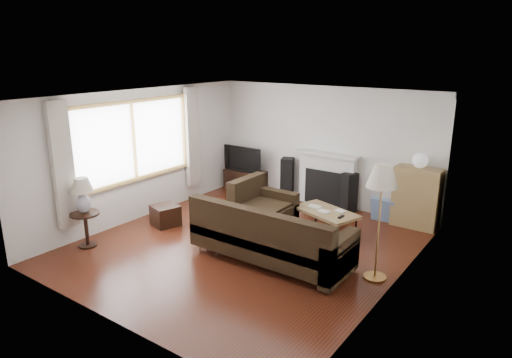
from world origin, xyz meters
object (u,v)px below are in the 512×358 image
Objects in this scene: tv_stand at (245,180)px; side_table at (86,230)px; coffee_table at (325,222)px; bookshelf at (416,198)px; floor_lamp at (379,223)px; sectional_sofa at (271,234)px.

side_table is (-0.27, -4.08, 0.06)m from tv_stand.
coffee_table is 1.92× the size of side_table.
tv_stand is at bearing -179.64° from bookshelf.
tv_stand is 4.75m from floor_lamp.
tv_stand is 3.95m from bookshelf.
bookshelf is 5.89m from side_table.
floor_lamp is at bearing 21.79° from side_table.
floor_lamp is at bearing -19.77° from coffee_table.
side_table is (-4.37, -1.75, -0.55)m from floor_lamp.
floor_lamp is (0.16, -2.36, 0.28)m from bookshelf.
coffee_table is at bearing 141.92° from floor_lamp.
bookshelf is at bearing 0.36° from tv_stand.
coffee_table is at bearing 82.26° from sectional_sofa.
sectional_sofa is at bearing -116.64° from bookshelf.
bookshelf is 1.89× the size of side_table.
bookshelf is at bearing 93.92° from floor_lamp.
coffee_table is 1.83m from floor_lamp.
floor_lamp reaches higher than coffee_table.
side_table is at bearing -118.79° from coffee_table.
floor_lamp is 2.84× the size of side_table.
floor_lamp is at bearing 14.79° from sectional_sofa.
tv_stand is at bearing 173.39° from coffee_table.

